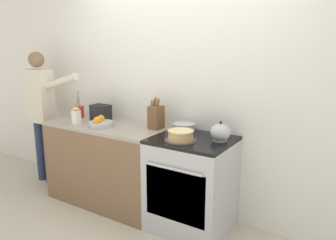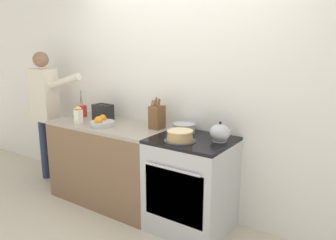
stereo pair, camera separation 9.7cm
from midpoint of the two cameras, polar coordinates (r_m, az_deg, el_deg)
ground_plane at (r=3.31m, az=-3.51°, el=-18.75°), size 16.00×16.00×0.00m
wall_back at (r=3.39m, az=2.98°, el=5.45°), size 8.00×0.04×2.60m
counter_cabinet at (r=3.76m, az=-9.25°, el=-7.33°), size 1.37×0.63×0.90m
stove_range at (r=3.17m, az=4.94°, el=-11.13°), size 0.73×0.66×0.90m
layer_cake at (r=2.92m, az=3.05°, el=-2.81°), size 0.29×0.29×0.10m
tea_kettle at (r=2.95m, az=9.99°, el=-2.21°), size 0.22×0.18×0.18m
mixing_bowl at (r=3.22m, az=3.68°, el=-1.34°), size 0.23×0.23×0.09m
knife_block at (r=3.35m, az=-1.11°, el=0.55°), size 0.12×0.15×0.32m
utensil_crock at (r=4.03m, az=-14.01°, el=1.61°), size 0.10×0.10×0.31m
fruit_bowl at (r=3.52m, az=-10.64°, el=-0.46°), size 0.26×0.26×0.12m
toaster at (r=3.80m, az=-10.54°, el=1.35°), size 0.23×0.15×0.18m
milk_carton at (r=3.65m, az=-14.61°, el=0.77°), size 0.07×0.07×0.20m
person_baker at (r=4.41m, az=-20.04°, el=2.41°), size 0.94×0.20×1.66m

